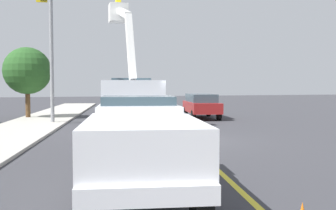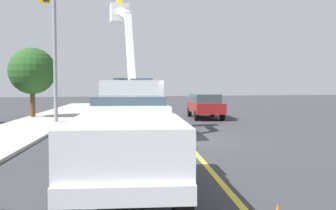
# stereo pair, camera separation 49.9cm
# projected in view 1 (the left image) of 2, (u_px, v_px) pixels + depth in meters

# --- Properties ---
(ground) EXTENTS (120.00, 120.00, 0.00)m
(ground) POSITION_uv_depth(u_px,v_px,m) (186.00, 140.00, 16.14)
(ground) COLOR #38383D
(lane_centre_stripe) EXTENTS (49.42, 7.93, 0.01)m
(lane_centre_stripe) POSITION_uv_depth(u_px,v_px,m) (186.00, 140.00, 16.14)
(lane_centre_stripe) COLOR yellow
(lane_centre_stripe) RESTS_ON ground
(utility_bucket_truck) EXTENTS (8.49, 3.74, 6.83)m
(utility_bucket_truck) POSITION_uv_depth(u_px,v_px,m) (132.00, 100.00, 18.56)
(utility_bucket_truck) COLOR white
(utility_bucket_truck) RESTS_ON ground
(service_pickup_truck) EXTENTS (5.86, 2.94, 2.06)m
(service_pickup_truck) POSITION_uv_depth(u_px,v_px,m) (140.00, 143.00, 8.11)
(service_pickup_truck) COLOR white
(service_pickup_truck) RESTS_ON ground
(passing_minivan) EXTENTS (5.04, 2.62, 1.69)m
(passing_minivan) POSITION_uv_depth(u_px,v_px,m) (201.00, 104.00, 26.58)
(passing_minivan) COLOR maroon
(passing_minivan) RESTS_ON ground
(traffic_cone_mid_front) EXTENTS (0.40, 0.40, 0.79)m
(traffic_cone_mid_front) POSITION_uv_depth(u_px,v_px,m) (188.00, 139.00, 13.73)
(traffic_cone_mid_front) COLOR black
(traffic_cone_mid_front) RESTS_ON ground
(traffic_cone_mid_rear) EXTENTS (0.40, 0.40, 0.70)m
(traffic_cone_mid_rear) POSITION_uv_depth(u_px,v_px,m) (163.00, 119.00, 22.45)
(traffic_cone_mid_rear) COLOR black
(traffic_cone_mid_rear) RESTS_ON ground
(traffic_signal_mast) EXTENTS (6.22, 1.16, 8.50)m
(traffic_signal_mast) POSITION_uv_depth(u_px,v_px,m) (45.00, 21.00, 20.77)
(traffic_signal_mast) COLOR gray
(traffic_signal_mast) RESTS_ON ground
(street_tree_right) EXTENTS (3.19, 3.19, 4.88)m
(street_tree_right) POSITION_uv_depth(u_px,v_px,m) (27.00, 71.00, 25.95)
(street_tree_right) COLOR brown
(street_tree_right) RESTS_ON ground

